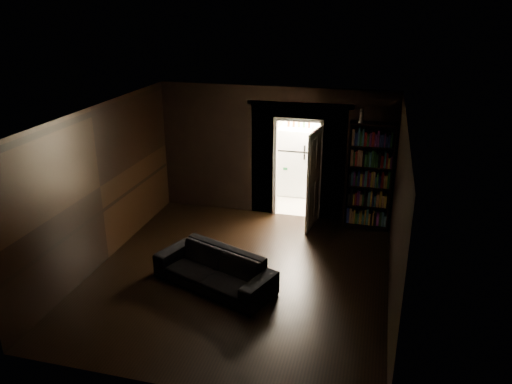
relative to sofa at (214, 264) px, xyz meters
The scene contains 9 objects.
ground 0.64m from the sofa, 52.71° to the left, with size 5.50×5.50×0.00m, color black.
room_walls 1.98m from the sofa, 78.66° to the left, with size 5.02×5.61×2.84m.
kitchen_alcove 4.42m from the sofa, 79.33° to the left, with size 2.20×1.80×2.60m.
sofa is the anchor object (origin of this frame).
bookshelf 3.84m from the sofa, 52.38° to the left, with size 0.90×0.32×2.20m, color black.
refrigerator 4.56m from the sofa, 83.44° to the left, with size 0.74×0.68×1.65m, color white.
door 3.04m from the sofa, 65.82° to the left, with size 0.85×0.05×2.05m, color silver.
figurine 4.08m from the sofa, 55.10° to the left, with size 0.09×0.09×0.28m, color silver.
bottles 4.72m from the sofa, 82.47° to the left, with size 0.66×0.08×0.27m, color black.
Camera 1 is at (2.14, -7.18, 4.46)m, focal length 35.00 mm.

